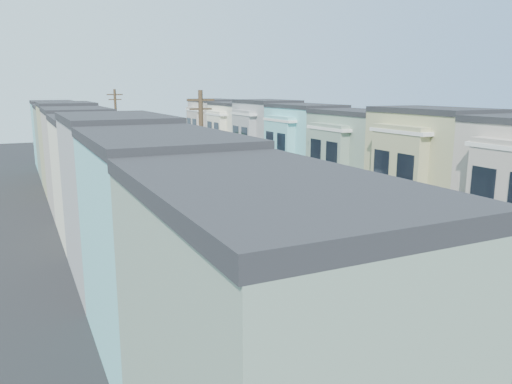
{
  "coord_description": "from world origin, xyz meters",
  "views": [
    {
      "loc": [
        -15.88,
        -24.96,
        10.26
      ],
      "look_at": [
        0.91,
        9.75,
        2.2
      ],
      "focal_mm": 35.0,
      "sensor_mm": 36.0,
      "label": 1
    }
  ],
  "objects_px": {
    "tree_a": "(412,290)",
    "parked_right_a": "(504,290)",
    "tree_d": "(142,151)",
    "tree_e": "(109,135)",
    "parked_right_c": "(251,185)",
    "fedex_truck": "(250,190)",
    "utility_pole_far": "(117,138)",
    "tree_far_r": "(227,144)",
    "parked_left_b": "(320,317)",
    "tree_c": "(185,176)",
    "parked_left_c": "(233,255)",
    "tree_b": "(252,199)",
    "utility_pole_near": "(202,178)",
    "lead_sedan": "(208,180)",
    "parked_right_b": "(383,240)",
    "parked_left_d": "(174,210)",
    "parked_right_d": "(223,175)"
  },
  "relations": [
    {
      "from": "tree_a",
      "to": "parked_right_a",
      "type": "bearing_deg",
      "value": 25.77
    },
    {
      "from": "tree_d",
      "to": "tree_e",
      "type": "bearing_deg",
      "value": 90.0
    },
    {
      "from": "parked_right_c",
      "to": "fedex_truck",
      "type": "bearing_deg",
      "value": -110.02
    },
    {
      "from": "parked_right_a",
      "to": "parked_right_c",
      "type": "bearing_deg",
      "value": 93.17
    },
    {
      "from": "tree_d",
      "to": "utility_pole_far",
      "type": "bearing_deg",
      "value": 89.99
    },
    {
      "from": "tree_far_r",
      "to": "parked_left_b",
      "type": "height_order",
      "value": "tree_far_r"
    },
    {
      "from": "tree_e",
      "to": "parked_left_b",
      "type": "relative_size",
      "value": 1.57
    },
    {
      "from": "tree_c",
      "to": "parked_left_c",
      "type": "height_order",
      "value": "tree_c"
    },
    {
      "from": "tree_a",
      "to": "fedex_truck",
      "type": "relative_size",
      "value": 1.26
    },
    {
      "from": "utility_pole_far",
      "to": "tree_b",
      "type": "bearing_deg",
      "value": -90.0
    },
    {
      "from": "tree_c",
      "to": "utility_pole_near",
      "type": "distance_m",
      "value": 3.36
    },
    {
      "from": "tree_d",
      "to": "lead_sedan",
      "type": "bearing_deg",
      "value": 38.1
    },
    {
      "from": "tree_far_r",
      "to": "parked_right_b",
      "type": "xyz_separation_m",
      "value": [
        -1.99,
        -30.89,
        -3.02
      ]
    },
    {
      "from": "fedex_truck",
      "to": "parked_right_a",
      "type": "height_order",
      "value": "fedex_truck"
    },
    {
      "from": "tree_c",
      "to": "lead_sedan",
      "type": "height_order",
      "value": "tree_c"
    },
    {
      "from": "tree_far_r",
      "to": "tree_e",
      "type": "bearing_deg",
      "value": 168.48
    },
    {
      "from": "tree_d",
      "to": "parked_left_d",
      "type": "height_order",
      "value": "tree_d"
    },
    {
      "from": "utility_pole_near",
      "to": "utility_pole_far",
      "type": "xyz_separation_m",
      "value": [
        0.0,
        26.0,
        0.0
      ]
    },
    {
      "from": "parked_left_b",
      "to": "parked_left_d",
      "type": "relative_size",
      "value": 0.96
    },
    {
      "from": "tree_d",
      "to": "parked_left_c",
      "type": "distance_m",
      "value": 16.97
    },
    {
      "from": "tree_b",
      "to": "utility_pole_far",
      "type": "bearing_deg",
      "value": 90.0
    },
    {
      "from": "tree_a",
      "to": "parked_right_a",
      "type": "xyz_separation_m",
      "value": [
        11.2,
        5.41,
        -4.1
      ]
    },
    {
      "from": "fedex_truck",
      "to": "parked_right_c",
      "type": "bearing_deg",
      "value": 71.22
    },
    {
      "from": "parked_left_b",
      "to": "tree_far_r",
      "type": "bearing_deg",
      "value": 69.17
    },
    {
      "from": "tree_far_r",
      "to": "utility_pole_far",
      "type": "height_order",
      "value": "utility_pole_far"
    },
    {
      "from": "tree_c",
      "to": "parked_right_d",
      "type": "xyz_separation_m",
      "value": [
        11.2,
        21.17,
        -4.03
      ]
    },
    {
      "from": "tree_c",
      "to": "parked_left_d",
      "type": "distance_m",
      "value": 8.56
    },
    {
      "from": "tree_c",
      "to": "utility_pole_near",
      "type": "xyz_separation_m",
      "value": [
        0.0,
        -3.33,
        0.43
      ]
    },
    {
      "from": "tree_a",
      "to": "fedex_truck",
      "type": "distance_m",
      "value": 30.22
    },
    {
      "from": "lead_sedan",
      "to": "parked_right_b",
      "type": "height_order",
      "value": "lead_sedan"
    },
    {
      "from": "parked_left_b",
      "to": "tree_b",
      "type": "bearing_deg",
      "value": 106.73
    },
    {
      "from": "tree_a",
      "to": "tree_b",
      "type": "bearing_deg",
      "value": 90.0
    },
    {
      "from": "tree_d",
      "to": "tree_e",
      "type": "height_order",
      "value": "tree_e"
    },
    {
      "from": "tree_b",
      "to": "parked_right_d",
      "type": "height_order",
      "value": "tree_b"
    },
    {
      "from": "tree_b",
      "to": "parked_left_d",
      "type": "relative_size",
      "value": 1.56
    },
    {
      "from": "tree_far_r",
      "to": "utility_pole_near",
      "type": "relative_size",
      "value": 0.51
    },
    {
      "from": "tree_b",
      "to": "parked_left_c",
      "type": "bearing_deg",
      "value": 75.99
    },
    {
      "from": "lead_sedan",
      "to": "parked_left_c",
      "type": "height_order",
      "value": "lead_sedan"
    },
    {
      "from": "tree_far_r",
      "to": "parked_right_c",
      "type": "bearing_deg",
      "value": -100.32
    },
    {
      "from": "tree_d",
      "to": "fedex_truck",
      "type": "xyz_separation_m",
      "value": [
        8.53,
        -3.49,
        -3.5
      ]
    },
    {
      "from": "tree_a",
      "to": "tree_far_r",
      "type": "height_order",
      "value": "tree_a"
    },
    {
      "from": "tree_d",
      "to": "parked_right_a",
      "type": "distance_m",
      "value": 29.46
    },
    {
      "from": "parked_right_b",
      "to": "tree_c",
      "type": "bearing_deg",
      "value": 152.66
    },
    {
      "from": "tree_b",
      "to": "lead_sedan",
      "type": "xyz_separation_m",
      "value": [
        8.37,
        28.51,
        -4.57
      ]
    },
    {
      "from": "tree_b",
      "to": "utility_pole_far",
      "type": "height_order",
      "value": "utility_pole_far"
    },
    {
      "from": "lead_sedan",
      "to": "parked_right_b",
      "type": "relative_size",
      "value": 1.12
    },
    {
      "from": "tree_d",
      "to": "utility_pole_near",
      "type": "height_order",
      "value": "utility_pole_near"
    },
    {
      "from": "tree_far_r",
      "to": "parked_right_c",
      "type": "relative_size",
      "value": 1.14
    },
    {
      "from": "parked_left_c",
      "to": "parked_right_d",
      "type": "height_order",
      "value": "parked_right_d"
    },
    {
      "from": "parked_left_c",
      "to": "parked_right_b",
      "type": "xyz_separation_m",
      "value": [
        9.8,
        -1.62,
        0.02
      ]
    }
  ]
}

